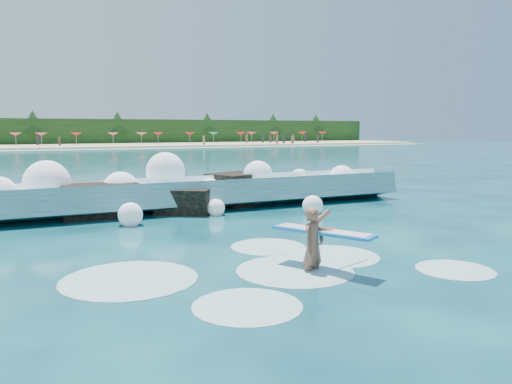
% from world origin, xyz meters
% --- Properties ---
extents(ground, '(200.00, 200.00, 0.00)m').
position_xyz_m(ground, '(0.00, 0.00, 0.00)').
color(ground, '#07243A').
rests_on(ground, ground).
extents(beach, '(140.00, 20.00, 0.40)m').
position_xyz_m(beach, '(0.00, 78.00, 0.20)').
color(beach, tan).
rests_on(beach, ground).
extents(wet_band, '(140.00, 5.00, 0.08)m').
position_xyz_m(wet_band, '(0.00, 67.00, 0.04)').
color(wet_band, silver).
rests_on(wet_band, ground).
extents(treeline, '(140.00, 4.00, 5.00)m').
position_xyz_m(treeline, '(0.00, 88.00, 2.50)').
color(treeline, black).
rests_on(treeline, ground).
extents(breaking_wave, '(18.41, 2.85, 1.59)m').
position_xyz_m(breaking_wave, '(1.02, 7.00, 0.55)').
color(breaking_wave, '#336C7F').
rests_on(breaking_wave, ground).
extents(rock_cluster, '(8.39, 3.61, 1.54)m').
position_xyz_m(rock_cluster, '(0.08, 6.84, 0.49)').
color(rock_cluster, black).
rests_on(rock_cluster, ground).
extents(surfer_with_board, '(1.60, 2.90, 1.75)m').
position_xyz_m(surfer_with_board, '(0.66, -2.74, 0.65)').
color(surfer_with_board, brown).
rests_on(surfer_with_board, ground).
extents(wave_spray, '(15.14, 4.60, 2.34)m').
position_xyz_m(wave_spray, '(0.00, 6.84, 1.08)').
color(wave_spray, white).
rests_on(wave_spray, ground).
extents(surf_foam, '(9.11, 5.92, 0.15)m').
position_xyz_m(surf_foam, '(-0.48, -2.08, 0.00)').
color(surf_foam, silver).
rests_on(surf_foam, ground).
extents(beach_umbrellas, '(114.74, 6.68, 0.50)m').
position_xyz_m(beach_umbrellas, '(-0.05, 79.79, 2.25)').
color(beach_umbrellas, red).
rests_on(beach_umbrellas, ground).
extents(beachgoers, '(104.01, 12.50, 1.91)m').
position_xyz_m(beachgoers, '(1.43, 74.22, 1.05)').
color(beachgoers, '#3F332D').
rests_on(beachgoers, ground).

